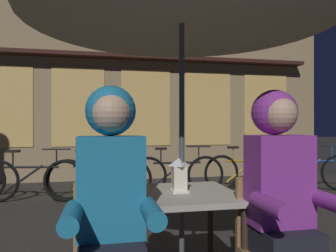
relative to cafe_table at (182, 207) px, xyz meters
name	(u,v)px	position (x,y,z in m)	size (l,w,h in m)	color
cafe_table	(182,207)	(0.00, 0.00, 0.00)	(0.72, 0.72, 0.74)	#B2AD9E
lantern	(179,174)	(-0.02, 0.00, 0.22)	(0.11, 0.11, 0.23)	white
chair_right	(276,244)	(0.48, -0.37, -0.15)	(0.40, 0.40, 0.87)	olive
person_left_hooded	(111,192)	(-0.48, -0.43, 0.21)	(0.45, 0.56, 1.40)	black
person_right_hooded	(281,185)	(0.48, -0.43, 0.21)	(0.45, 0.56, 1.40)	black
shopfront_building	(112,43)	(-0.28, 5.40, 2.45)	(10.00, 0.93, 6.20)	#937A56
bicycle_second	(31,180)	(-1.60, 3.26, -0.29)	(1.66, 0.33, 0.84)	black
bicycle_third	(100,178)	(-0.55, 3.21, -0.29)	(1.67, 0.24, 0.84)	black
bicycle_fourth	(177,174)	(0.77, 3.39, -0.29)	(1.68, 0.16, 0.84)	black
bicycle_fifth	(247,171)	(2.13, 3.46, -0.29)	(1.68, 0.08, 0.84)	black
bicycle_furthest	(311,172)	(3.26, 3.19, -0.29)	(1.66, 0.38, 0.84)	black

